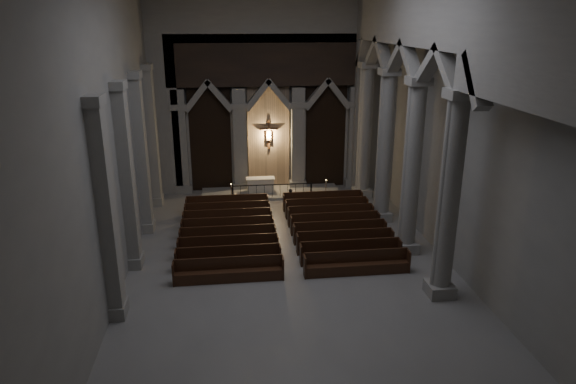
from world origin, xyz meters
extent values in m
plane|color=gray|center=(0.00, 0.00, 0.00)|extent=(24.00, 24.00, 0.00)
cube|color=gray|center=(0.00, 12.00, 6.00)|extent=(14.00, 0.10, 12.00)
cube|color=gray|center=(0.00, -12.00, 6.00)|extent=(14.00, 0.10, 12.00)
cube|color=gray|center=(-7.00, 0.00, 6.00)|extent=(0.10, 24.00, 12.00)
cube|color=gray|center=(7.00, 0.00, 6.00)|extent=(0.10, 24.00, 12.00)
cube|color=gray|center=(-5.40, 11.50, 3.20)|extent=(0.80, 0.50, 6.40)
cube|color=gray|center=(-5.40, 11.50, 0.25)|extent=(1.05, 0.70, 0.50)
cube|color=gray|center=(-5.40, 11.50, 5.35)|extent=(1.00, 0.65, 0.35)
cube|color=gray|center=(-1.80, 11.50, 3.20)|extent=(0.80, 0.50, 6.40)
cube|color=gray|center=(-1.80, 11.50, 0.25)|extent=(1.05, 0.70, 0.50)
cube|color=gray|center=(-1.80, 11.50, 5.35)|extent=(1.00, 0.65, 0.35)
cube|color=gray|center=(1.80, 11.50, 3.20)|extent=(0.80, 0.50, 6.40)
cube|color=gray|center=(1.80, 11.50, 0.25)|extent=(1.05, 0.70, 0.50)
cube|color=gray|center=(1.80, 11.50, 5.35)|extent=(1.00, 0.65, 0.35)
cube|color=gray|center=(5.40, 11.50, 3.20)|extent=(0.80, 0.50, 6.40)
cube|color=gray|center=(5.40, 11.50, 0.25)|extent=(1.05, 0.70, 0.50)
cube|color=gray|center=(5.40, 11.50, 5.35)|extent=(1.00, 0.65, 0.35)
cube|color=black|center=(-3.60, 11.85, 3.50)|extent=(2.60, 0.15, 7.00)
cube|color=tan|center=(0.00, 11.85, 3.50)|extent=(2.60, 0.15, 7.00)
cube|color=black|center=(3.60, 11.85, 3.50)|extent=(2.60, 0.15, 7.00)
cube|color=black|center=(0.00, 11.50, 8.00)|extent=(12.00, 0.50, 3.00)
cube|color=gray|center=(-6.20, 11.50, 4.50)|extent=(1.60, 0.50, 9.00)
cube|color=gray|center=(6.20, 11.50, 4.50)|extent=(1.60, 0.50, 9.00)
cube|color=gray|center=(0.00, 11.50, 10.50)|extent=(14.00, 0.50, 3.00)
plane|color=#F4CF6E|center=(0.00, 11.82, 3.50)|extent=(1.50, 0.00, 1.50)
cube|color=#52301C|center=(0.00, 11.73, 3.50)|extent=(0.13, 0.08, 1.80)
cube|color=#52301C|center=(0.00, 11.73, 3.85)|extent=(1.10, 0.08, 0.13)
cube|color=tan|center=(0.00, 11.67, 3.45)|extent=(0.26, 0.10, 0.60)
sphere|color=tan|center=(0.00, 11.67, 3.85)|extent=(0.17, 0.17, 0.17)
cylinder|color=tan|center=(-0.26, 11.67, 3.82)|extent=(0.45, 0.08, 0.08)
cylinder|color=tan|center=(0.26, 11.67, 3.82)|extent=(0.45, 0.08, 0.08)
cube|color=gray|center=(5.50, 9.50, 0.25)|extent=(1.00, 1.00, 0.50)
cylinder|color=gray|center=(5.50, 9.50, 4.00)|extent=(0.70, 0.70, 7.50)
cube|color=gray|center=(5.50, 9.50, 7.85)|extent=(0.95, 0.95, 0.35)
cube|color=gray|center=(5.50, 5.50, 0.25)|extent=(1.00, 1.00, 0.50)
cylinder|color=gray|center=(5.50, 5.50, 4.00)|extent=(0.70, 0.70, 7.50)
cube|color=gray|center=(5.50, 5.50, 7.85)|extent=(0.95, 0.95, 0.35)
cube|color=gray|center=(5.50, 1.50, 0.25)|extent=(1.00, 1.00, 0.50)
cylinder|color=gray|center=(5.50, 1.50, 4.00)|extent=(0.70, 0.70, 7.50)
cube|color=gray|center=(5.50, 1.50, 7.85)|extent=(0.95, 0.95, 0.35)
cube|color=gray|center=(5.50, -2.50, 0.25)|extent=(1.00, 1.00, 0.50)
cylinder|color=gray|center=(5.50, -2.50, 4.00)|extent=(0.70, 0.70, 7.50)
cube|color=gray|center=(5.50, -2.50, 7.85)|extent=(0.95, 0.95, 0.35)
cube|color=gray|center=(5.50, 0.00, 10.60)|extent=(0.55, 24.00, 2.80)
cube|color=gray|center=(5.50, 11.40, 4.60)|extent=(0.55, 1.20, 9.20)
cube|color=gray|center=(-6.75, 9.50, 0.25)|extent=(0.60, 1.00, 0.50)
cube|color=gray|center=(-6.75, 9.50, 4.00)|extent=(0.50, 0.80, 7.50)
cube|color=gray|center=(-6.75, 9.50, 7.85)|extent=(0.60, 1.00, 0.35)
cube|color=gray|center=(-6.75, 5.50, 0.25)|extent=(0.60, 1.00, 0.50)
cube|color=gray|center=(-6.75, 5.50, 4.00)|extent=(0.50, 0.80, 7.50)
cube|color=gray|center=(-6.75, 5.50, 7.85)|extent=(0.60, 1.00, 0.35)
cube|color=gray|center=(-6.75, 1.50, 0.25)|extent=(0.60, 1.00, 0.50)
cube|color=gray|center=(-6.75, 1.50, 4.00)|extent=(0.50, 0.80, 7.50)
cube|color=gray|center=(-6.75, 1.50, 7.85)|extent=(0.60, 1.00, 0.35)
cube|color=gray|center=(-6.75, -2.50, 0.25)|extent=(0.60, 1.00, 0.50)
cube|color=gray|center=(-6.75, -2.50, 4.00)|extent=(0.50, 0.80, 7.50)
cube|color=gray|center=(-6.75, -2.50, 7.85)|extent=(0.60, 1.00, 0.35)
cube|color=gray|center=(0.00, 10.60, 0.07)|extent=(8.50, 2.60, 0.15)
cube|color=silver|center=(-0.64, 10.59, 0.58)|extent=(1.62, 0.63, 0.85)
cube|color=white|center=(-0.64, 10.59, 1.02)|extent=(1.75, 0.70, 0.04)
cube|color=black|center=(0.00, 9.59, 0.90)|extent=(4.73, 0.05, 0.05)
cube|color=black|center=(-2.36, 9.59, 0.47)|extent=(0.09, 0.09, 0.95)
cube|color=black|center=(2.36, 9.59, 0.47)|extent=(0.09, 0.09, 0.95)
cylinder|color=black|center=(-1.89, 9.59, 0.44)|extent=(0.02, 0.02, 0.87)
cylinder|color=black|center=(-1.42, 9.59, 0.44)|extent=(0.02, 0.02, 0.87)
cylinder|color=black|center=(-0.95, 9.59, 0.44)|extent=(0.02, 0.02, 0.87)
cylinder|color=black|center=(-0.47, 9.59, 0.44)|extent=(0.02, 0.02, 0.87)
cylinder|color=black|center=(0.00, 9.59, 0.44)|extent=(0.02, 0.02, 0.87)
cylinder|color=black|center=(0.47, 9.59, 0.44)|extent=(0.02, 0.02, 0.87)
cylinder|color=black|center=(0.95, 9.59, 0.44)|extent=(0.02, 0.02, 0.87)
cylinder|color=black|center=(1.42, 9.59, 0.44)|extent=(0.02, 0.02, 0.87)
cylinder|color=black|center=(1.89, 9.59, 0.44)|extent=(0.02, 0.02, 0.87)
cylinder|color=#915C2C|center=(-2.44, 8.88, 0.02)|extent=(0.22, 0.22, 0.05)
cylinder|color=#915C2C|center=(-2.44, 8.88, 0.54)|extent=(0.03, 0.03, 1.04)
cylinder|color=#915C2C|center=(-2.44, 8.88, 1.06)|extent=(0.11, 0.11, 0.02)
cylinder|color=white|center=(-2.44, 8.88, 1.16)|extent=(0.04, 0.04, 0.18)
sphere|color=#FFCC59|center=(-2.44, 8.88, 1.26)|extent=(0.04, 0.04, 0.04)
cylinder|color=#915C2C|center=(3.16, 8.99, 0.02)|extent=(0.22, 0.22, 0.05)
cylinder|color=#915C2C|center=(3.16, 8.99, 0.55)|extent=(0.03, 0.03, 1.05)
cylinder|color=#915C2C|center=(3.16, 8.99, 1.08)|extent=(0.11, 0.11, 0.02)
cylinder|color=white|center=(3.16, 8.99, 1.17)|extent=(0.04, 0.04, 0.18)
sphere|color=#FFCC59|center=(3.16, 8.99, 1.28)|extent=(0.04, 0.04, 0.04)
cube|color=black|center=(-2.70, 7.50, 0.24)|extent=(4.48, 0.43, 0.48)
cube|color=black|center=(-2.70, 7.70, 0.75)|extent=(4.48, 0.07, 0.53)
cube|color=black|center=(-4.94, 7.50, 0.48)|extent=(0.06, 0.48, 0.96)
cube|color=black|center=(-0.46, 7.50, 0.48)|extent=(0.06, 0.48, 0.96)
cube|color=black|center=(2.70, 7.50, 0.24)|extent=(4.48, 0.43, 0.48)
cube|color=black|center=(2.70, 7.70, 0.75)|extent=(4.48, 0.07, 0.53)
cube|color=black|center=(0.46, 7.50, 0.48)|extent=(0.06, 0.48, 0.96)
cube|color=black|center=(4.94, 7.50, 0.48)|extent=(0.06, 0.48, 0.96)
cube|color=black|center=(-2.70, 6.37, 0.24)|extent=(4.48, 0.43, 0.48)
cube|color=black|center=(-2.70, 6.57, 0.75)|extent=(4.48, 0.07, 0.53)
cube|color=black|center=(-4.94, 6.37, 0.48)|extent=(0.06, 0.48, 0.96)
cube|color=black|center=(-0.46, 6.37, 0.48)|extent=(0.06, 0.48, 0.96)
cube|color=black|center=(2.70, 6.37, 0.24)|extent=(4.48, 0.43, 0.48)
cube|color=black|center=(2.70, 6.57, 0.75)|extent=(4.48, 0.07, 0.53)
cube|color=black|center=(0.46, 6.37, 0.48)|extent=(0.06, 0.48, 0.96)
cube|color=black|center=(4.94, 6.37, 0.48)|extent=(0.06, 0.48, 0.96)
cube|color=black|center=(-2.70, 5.24, 0.24)|extent=(4.48, 0.43, 0.48)
cube|color=black|center=(-2.70, 5.44, 0.75)|extent=(4.48, 0.07, 0.53)
cube|color=black|center=(-4.94, 5.24, 0.48)|extent=(0.06, 0.48, 0.96)
cube|color=black|center=(-0.46, 5.24, 0.48)|extent=(0.06, 0.48, 0.96)
cube|color=black|center=(2.70, 5.24, 0.24)|extent=(4.48, 0.43, 0.48)
cube|color=black|center=(2.70, 5.44, 0.75)|extent=(4.48, 0.07, 0.53)
cube|color=black|center=(0.46, 5.24, 0.48)|extent=(0.06, 0.48, 0.96)
cube|color=black|center=(4.94, 5.24, 0.48)|extent=(0.06, 0.48, 0.96)
cube|color=black|center=(-2.70, 4.10, 0.24)|extent=(4.48, 0.43, 0.48)
cube|color=black|center=(-2.70, 4.31, 0.75)|extent=(4.48, 0.07, 0.53)
cube|color=black|center=(-4.94, 4.10, 0.48)|extent=(0.06, 0.48, 0.96)
cube|color=black|center=(-0.46, 4.10, 0.48)|extent=(0.06, 0.48, 0.96)
cube|color=black|center=(2.70, 4.10, 0.24)|extent=(4.48, 0.43, 0.48)
cube|color=black|center=(2.70, 4.31, 0.75)|extent=(4.48, 0.07, 0.53)
cube|color=black|center=(0.46, 4.10, 0.48)|extent=(0.06, 0.48, 0.96)
cube|color=black|center=(4.94, 4.10, 0.48)|extent=(0.06, 0.48, 0.96)
cube|color=black|center=(-2.70, 2.97, 0.24)|extent=(4.48, 0.43, 0.48)
cube|color=black|center=(-2.70, 3.18, 0.75)|extent=(4.48, 0.07, 0.53)
cube|color=black|center=(-4.94, 2.97, 0.48)|extent=(0.06, 0.48, 0.96)
cube|color=black|center=(-0.46, 2.97, 0.48)|extent=(0.06, 0.48, 0.96)
cube|color=black|center=(2.70, 2.97, 0.24)|extent=(4.48, 0.43, 0.48)
cube|color=black|center=(2.70, 3.18, 0.75)|extent=(4.48, 0.07, 0.53)
cube|color=black|center=(0.46, 2.97, 0.48)|extent=(0.06, 0.48, 0.96)
cube|color=black|center=(4.94, 2.97, 0.48)|extent=(0.06, 0.48, 0.96)
cube|color=black|center=(-2.70, 1.84, 0.24)|extent=(4.48, 0.43, 0.48)
cube|color=black|center=(-2.70, 2.05, 0.75)|extent=(4.48, 0.07, 0.53)
cube|color=black|center=(-4.94, 1.84, 0.48)|extent=(0.06, 0.48, 0.96)
cube|color=black|center=(-0.46, 1.84, 0.48)|extent=(0.06, 0.48, 0.96)
cube|color=black|center=(2.70, 1.84, 0.24)|extent=(4.48, 0.43, 0.48)
cube|color=black|center=(2.70, 2.05, 0.75)|extent=(4.48, 0.07, 0.53)
cube|color=black|center=(0.46, 1.84, 0.48)|extent=(0.06, 0.48, 0.96)
cube|color=black|center=(4.94, 1.84, 0.48)|extent=(0.06, 0.48, 0.96)
cube|color=black|center=(-2.70, 0.71, 0.24)|extent=(4.48, 0.43, 0.48)
cube|color=black|center=(-2.70, 0.92, 0.75)|extent=(4.48, 0.07, 0.53)
cube|color=black|center=(-4.94, 0.71, 0.48)|extent=(0.06, 0.48, 0.96)
cube|color=black|center=(-0.46, 0.71, 0.48)|extent=(0.06, 0.48, 0.96)
cube|color=black|center=(2.70, 0.71, 0.24)|extent=(4.48, 0.43, 0.48)
cube|color=black|center=(2.70, 0.92, 0.75)|extent=(4.48, 0.07, 0.53)
cube|color=black|center=(0.46, 0.71, 0.48)|extent=(0.06, 0.48, 0.96)
cube|color=black|center=(4.94, 0.71, 0.48)|extent=(0.06, 0.48, 0.96)
cube|color=black|center=(-2.70, -0.42, 0.24)|extent=(4.48, 0.43, 0.48)
cube|color=black|center=(-2.70, -0.22, 0.75)|extent=(4.48, 0.07, 0.53)
cube|color=black|center=(-4.94, -0.42, 0.48)|extent=(0.06, 0.48, 0.96)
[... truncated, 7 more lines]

